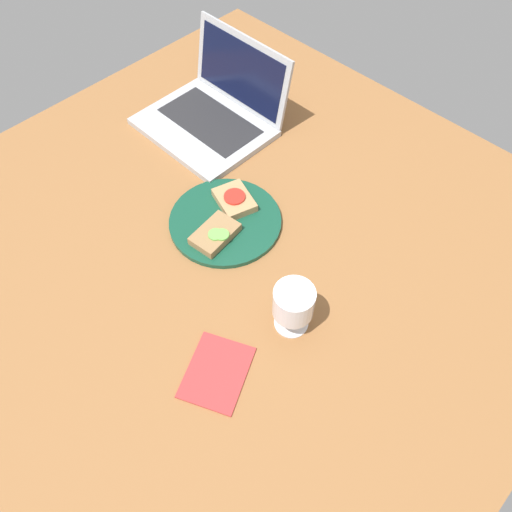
# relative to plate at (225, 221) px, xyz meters

# --- Properties ---
(wooden_table) EXTENTS (1.40, 1.40, 0.03)m
(wooden_table) POSITION_rel_plate_xyz_m (0.05, -0.03, -0.02)
(wooden_table) COLOR brown
(wooden_table) RESTS_ON ground
(plate) EXTENTS (0.26, 0.26, 0.01)m
(plate) POSITION_rel_plate_xyz_m (0.00, 0.00, 0.00)
(plate) COLOR #144733
(plate) RESTS_ON wooden_table
(sandwich_with_tomato) EXTENTS (0.12, 0.10, 0.03)m
(sandwich_with_tomato) POSITION_rel_plate_xyz_m (-0.02, 0.05, 0.02)
(sandwich_with_tomato) COLOR #A88456
(sandwich_with_tomato) RESTS_ON plate
(sandwich_with_cucumber) EXTENTS (0.08, 0.11, 0.02)m
(sandwich_with_cucumber) POSITION_rel_plate_xyz_m (0.02, -0.05, 0.02)
(sandwich_with_cucumber) COLOR #937047
(sandwich_with_cucumber) RESTS_ON plate
(wine_glass) EXTENTS (0.08, 0.08, 0.12)m
(wine_glass) POSITION_rel_plate_xyz_m (0.28, -0.09, 0.07)
(wine_glass) COLOR white
(wine_glass) RESTS_ON wooden_table
(laptop) EXTENTS (0.33, 0.29, 0.20)m
(laptop) POSITION_rel_plate_xyz_m (-0.27, 0.22, 0.03)
(laptop) COLOR #ADAFB5
(laptop) RESTS_ON wooden_table
(napkin) EXTENTS (0.16, 0.17, 0.00)m
(napkin) POSITION_rel_plate_xyz_m (0.25, -0.26, -0.00)
(napkin) COLOR #B23333
(napkin) RESTS_ON wooden_table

